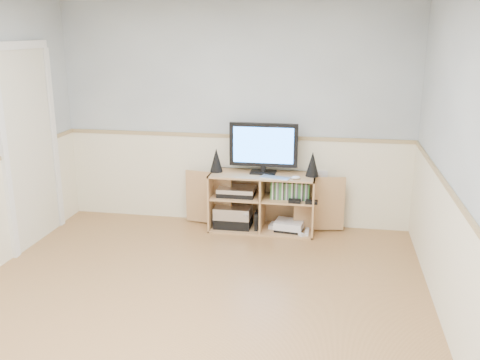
{
  "coord_description": "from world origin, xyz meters",
  "views": [
    {
      "loc": [
        1.09,
        -3.63,
        2.2
      ],
      "look_at": [
        0.24,
        1.2,
        0.8
      ],
      "focal_mm": 40.0,
      "sensor_mm": 36.0,
      "label": 1
    }
  ],
  "objects_px": {
    "keyboard": "(275,178)",
    "game_consoles": "(288,226)",
    "monitor": "(263,146)",
    "media_cabinet": "(263,200)"
  },
  "relations": [
    {
      "from": "monitor",
      "to": "keyboard",
      "type": "bearing_deg",
      "value": -50.31
    },
    {
      "from": "keyboard",
      "to": "game_consoles",
      "type": "height_order",
      "value": "keyboard"
    },
    {
      "from": "keyboard",
      "to": "game_consoles",
      "type": "relative_size",
      "value": 0.7
    },
    {
      "from": "monitor",
      "to": "keyboard",
      "type": "relative_size",
      "value": 2.36
    },
    {
      "from": "media_cabinet",
      "to": "monitor",
      "type": "distance_m",
      "value": 0.62
    },
    {
      "from": "keyboard",
      "to": "game_consoles",
      "type": "distance_m",
      "value": 0.62
    },
    {
      "from": "monitor",
      "to": "keyboard",
      "type": "xyz_separation_m",
      "value": [
        0.16,
        -0.19,
        -0.3
      ]
    },
    {
      "from": "monitor",
      "to": "game_consoles",
      "type": "bearing_deg",
      "value": -11.43
    },
    {
      "from": "media_cabinet",
      "to": "monitor",
      "type": "xyz_separation_m",
      "value": [
        0.0,
        -0.0,
        0.62
      ]
    },
    {
      "from": "media_cabinet",
      "to": "game_consoles",
      "type": "xyz_separation_m",
      "value": [
        0.3,
        -0.07,
        -0.26
      ]
    }
  ]
}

